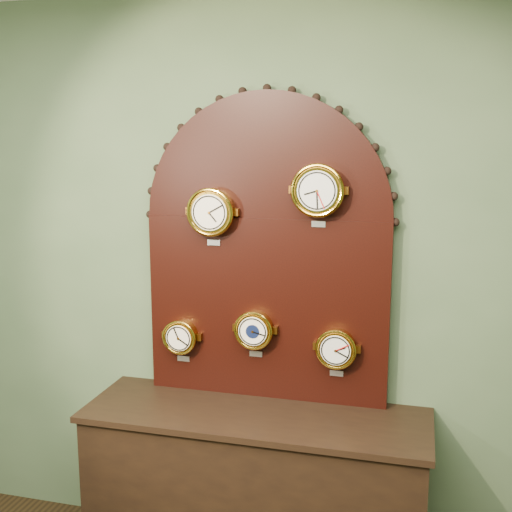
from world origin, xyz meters
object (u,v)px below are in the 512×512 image
(arabic_clock, at_px, (318,190))
(tide_clock, at_px, (336,348))
(hygrometer, at_px, (181,337))
(roman_clock, at_px, (211,212))
(shop_counter, at_px, (255,495))
(display_board, at_px, (267,239))
(barometer, at_px, (254,330))

(arabic_clock, distance_m, tide_clock, 0.75)
(arabic_clock, bearing_deg, hygrometer, 179.85)
(roman_clock, relative_size, tide_clock, 1.16)
(arabic_clock, xyz_separation_m, hygrometer, (-0.69, 0.00, -0.75))
(arabic_clock, xyz_separation_m, tide_clock, (0.10, 0.00, -0.75))
(arabic_clock, height_order, tide_clock, arabic_clock)
(shop_counter, relative_size, arabic_clock, 5.38)
(tide_clock, bearing_deg, display_board, 169.61)
(arabic_clock, bearing_deg, shop_counter, -149.33)
(shop_counter, relative_size, barometer, 6.51)
(roman_clock, bearing_deg, barometer, 0.24)
(hygrometer, bearing_deg, barometer, -0.09)
(roman_clock, distance_m, arabic_clock, 0.53)
(display_board, bearing_deg, shop_counter, -90.00)
(barometer, distance_m, tide_clock, 0.41)
(barometer, relative_size, tide_clock, 0.99)
(arabic_clock, relative_size, hygrometer, 1.29)
(display_board, height_order, tide_clock, display_board)
(display_board, bearing_deg, roman_clock, -165.45)
(roman_clock, xyz_separation_m, barometer, (0.21, 0.00, -0.57))
(shop_counter, bearing_deg, roman_clock, 149.25)
(display_board, xyz_separation_m, barometer, (-0.04, -0.07, -0.44))
(hygrometer, xyz_separation_m, barometer, (0.39, -0.00, 0.07))
(display_board, relative_size, roman_clock, 5.35)
(arabic_clock, xyz_separation_m, barometer, (-0.30, 0.00, -0.69))
(display_board, distance_m, barometer, 0.45)
(shop_counter, height_order, hygrometer, hygrometer)
(tide_clock, bearing_deg, shop_counter, -156.73)
(shop_counter, height_order, display_board, display_board)
(display_board, bearing_deg, tide_clock, -10.39)
(roman_clock, relative_size, hygrometer, 1.24)
(display_board, xyz_separation_m, arabic_clock, (0.26, -0.07, 0.25))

